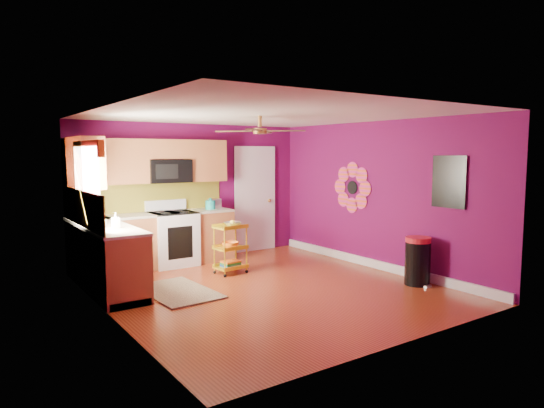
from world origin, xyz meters
TOP-DOWN VIEW (x-y plane):
  - ground at (0.00, 0.00)m, footprint 5.00×5.00m
  - room_envelope at (0.03, 0.00)m, footprint 4.54×5.04m
  - lower_cabinets at (-1.35, 1.82)m, footprint 2.81×2.31m
  - electric_range at (-0.55, 2.17)m, footprint 0.76×0.66m
  - upper_cabinetry at (-1.24, 2.17)m, footprint 2.80×2.30m
  - left_window at (-2.22, 1.05)m, footprint 0.08×1.35m
  - panel_door at (1.35, 2.47)m, footprint 0.95×0.11m
  - right_wall_art at (2.23, -0.34)m, footprint 0.04×2.74m
  - ceiling_fan at (0.00, 0.20)m, footprint 1.01×1.01m
  - shag_rug at (-1.17, 0.55)m, footprint 0.91×1.41m
  - rolling_cart at (-0.00, 1.08)m, footprint 0.52×0.40m
  - trash_can at (1.96, -1.10)m, footprint 0.40×0.43m
  - teal_kettle at (0.20, 2.18)m, footprint 0.18×0.18m
  - toaster at (0.31, 2.24)m, footprint 0.22×0.15m
  - soap_bottle_a at (-1.90, 0.92)m, footprint 0.10×0.10m
  - soap_bottle_b at (-1.97, 1.40)m, footprint 0.14×0.14m
  - counter_dish at (-2.00, 1.91)m, footprint 0.28×0.28m
  - counter_cup at (-2.04, 1.09)m, footprint 0.13×0.13m

SIDE VIEW (x-z plane):
  - ground at x=0.00m, z-range 0.00..0.00m
  - shag_rug at x=-1.17m, z-range 0.00..0.02m
  - trash_can at x=1.96m, z-range 0.00..0.72m
  - lower_cabinets at x=-1.35m, z-range -0.04..0.90m
  - rolling_cart at x=0.00m, z-range 0.01..0.89m
  - electric_range at x=-0.55m, z-range -0.08..1.05m
  - counter_dish at x=-2.00m, z-range 0.94..1.01m
  - counter_cup at x=-2.04m, z-range 0.94..1.04m
  - teal_kettle at x=0.20m, z-range 0.92..1.13m
  - panel_door at x=1.35m, z-range -0.05..2.10m
  - toaster at x=0.31m, z-range 0.94..1.12m
  - soap_bottle_b at x=-1.97m, z-range 0.94..1.12m
  - soap_bottle_a at x=-1.90m, z-range 0.94..1.15m
  - right_wall_art at x=2.23m, z-range 0.92..1.96m
  - room_envelope at x=0.03m, z-range 0.37..2.89m
  - left_window at x=-2.22m, z-range 1.20..2.28m
  - upper_cabinetry at x=-1.24m, z-range 1.17..2.43m
  - ceiling_fan at x=0.00m, z-range 2.16..2.42m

